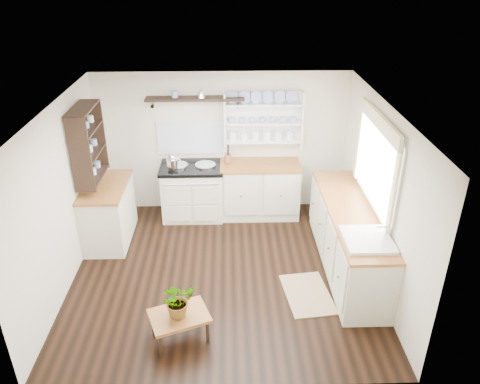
# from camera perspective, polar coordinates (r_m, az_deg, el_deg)

# --- Properties ---
(floor) EXTENTS (4.00, 3.80, 0.01)m
(floor) POSITION_cam_1_polar(r_m,az_deg,el_deg) (6.49, -2.09, -9.72)
(floor) COLOR black
(floor) RESTS_ON ground
(wall_back) EXTENTS (4.00, 0.02, 2.30)m
(wall_back) POSITION_cam_1_polar(r_m,az_deg,el_deg) (7.60, -2.18, 6.01)
(wall_back) COLOR silver
(wall_back) RESTS_ON ground
(wall_right) EXTENTS (0.02, 3.80, 2.30)m
(wall_right) POSITION_cam_1_polar(r_m,az_deg,el_deg) (6.17, 16.62, -0.44)
(wall_right) COLOR silver
(wall_right) RESTS_ON ground
(wall_left) EXTENTS (0.02, 3.80, 2.30)m
(wall_left) POSITION_cam_1_polar(r_m,az_deg,el_deg) (6.23, -21.01, -0.91)
(wall_left) COLOR silver
(wall_left) RESTS_ON ground
(ceiling) EXTENTS (4.00, 3.80, 0.01)m
(ceiling) POSITION_cam_1_polar(r_m,az_deg,el_deg) (5.43, -2.51, 10.08)
(ceiling) COLOR white
(ceiling) RESTS_ON wall_back
(window) EXTENTS (0.08, 1.55, 1.22)m
(window) POSITION_cam_1_polar(r_m,az_deg,el_deg) (6.11, 16.28, 3.65)
(window) COLOR white
(window) RESTS_ON wall_right
(aga_cooker) EXTENTS (1.00, 0.69, 0.92)m
(aga_cooker) POSITION_cam_1_polar(r_m,az_deg,el_deg) (7.60, -5.79, 0.14)
(aga_cooker) COLOR silver
(aga_cooker) RESTS_ON floor
(back_cabinets) EXTENTS (1.27, 0.63, 0.90)m
(back_cabinets) POSITION_cam_1_polar(r_m,az_deg,el_deg) (7.62, 2.41, 0.40)
(back_cabinets) COLOR beige
(back_cabinets) RESTS_ON floor
(right_cabinets) EXTENTS (0.62, 2.43, 0.90)m
(right_cabinets) POSITION_cam_1_polar(r_m,az_deg,el_deg) (6.51, 13.05, -5.46)
(right_cabinets) COLOR beige
(right_cabinets) RESTS_ON floor
(belfast_sink) EXTENTS (0.55, 0.60, 0.45)m
(belfast_sink) POSITION_cam_1_polar(r_m,az_deg,el_deg) (5.72, 15.13, -6.61)
(belfast_sink) COLOR white
(belfast_sink) RESTS_ON right_cabinets
(left_cabinets) EXTENTS (0.62, 1.13, 0.90)m
(left_cabinets) POSITION_cam_1_polar(r_m,az_deg,el_deg) (7.21, -15.77, -2.36)
(left_cabinets) COLOR beige
(left_cabinets) RESTS_ON floor
(plate_rack) EXTENTS (1.20, 0.22, 0.90)m
(plate_rack) POSITION_cam_1_polar(r_m,az_deg,el_deg) (7.45, 2.83, 8.86)
(plate_rack) COLOR white
(plate_rack) RESTS_ON wall_back
(high_shelf) EXTENTS (1.50, 0.29, 0.16)m
(high_shelf) POSITION_cam_1_polar(r_m,az_deg,el_deg) (7.26, -5.51, 11.20)
(high_shelf) COLOR black
(high_shelf) RESTS_ON wall_back
(left_shelving) EXTENTS (0.28, 0.80, 1.05)m
(left_shelving) POSITION_cam_1_polar(r_m,az_deg,el_deg) (6.80, -18.06, 5.66)
(left_shelving) COLOR black
(left_shelving) RESTS_ON wall_left
(kettle) EXTENTS (0.17, 0.17, 0.21)m
(kettle) POSITION_cam_1_polar(r_m,az_deg,el_deg) (7.28, -8.26, 3.78)
(kettle) COLOR silver
(kettle) RESTS_ON aga_cooker
(utensil_crock) EXTENTS (0.10, 0.10, 0.12)m
(utensil_crock) POSITION_cam_1_polar(r_m,az_deg,el_deg) (7.46, -1.52, 4.11)
(utensil_crock) COLOR #9A4338
(utensil_crock) RESTS_ON back_cabinets
(center_table) EXTENTS (0.75, 0.65, 0.34)m
(center_table) POSITION_cam_1_polar(r_m,az_deg,el_deg) (5.39, -7.41, -14.96)
(center_table) COLOR brown
(center_table) RESTS_ON floor
(potted_plant) EXTENTS (0.48, 0.46, 0.41)m
(potted_plant) POSITION_cam_1_polar(r_m,az_deg,el_deg) (5.23, -7.57, -12.94)
(potted_plant) COLOR #3F7233
(potted_plant) RESTS_ON center_table
(floor_rug) EXTENTS (0.65, 0.91, 0.02)m
(floor_rug) POSITION_cam_1_polar(r_m,az_deg,el_deg) (6.17, 8.21, -12.22)
(floor_rug) COLOR #8C6951
(floor_rug) RESTS_ON floor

